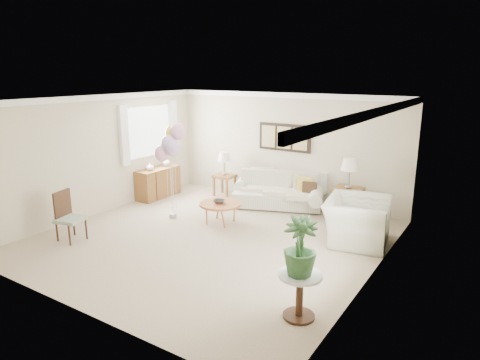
{
  "coord_description": "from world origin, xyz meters",
  "views": [
    {
      "loc": [
        4.57,
        -6.11,
        3.09
      ],
      "look_at": [
        0.26,
        0.6,
        1.05
      ],
      "focal_mm": 32.0,
      "sensor_mm": 36.0,
      "label": 1
    }
  ],
  "objects": [
    {
      "name": "decor_bowl",
      "position": [
        -0.35,
        0.76,
        0.47
      ],
      "size": [
        0.32,
        0.32,
        0.06
      ],
      "primitive_type": "imported",
      "rotation": [
        0.0,
        0.0,
        0.32
      ],
      "color": "#2D2824",
      "rests_on": "coffee_table"
    },
    {
      "name": "armchair",
      "position": [
        2.36,
        1.32,
        0.41
      ],
      "size": [
        1.29,
        1.42,
        0.82
      ],
      "primitive_type": "imported",
      "rotation": [
        0.0,
        0.0,
        1.74
      ],
      "color": "silver",
      "rests_on": "ground"
    },
    {
      "name": "lamp_left",
      "position": [
        -1.43,
        2.51,
        0.99
      ],
      "size": [
        0.33,
        0.33,
        0.58
      ],
      "color": "gray",
      "rests_on": "end_table_left"
    },
    {
      "name": "side_table",
      "position": [
        2.55,
        -1.57,
        0.46
      ],
      "size": [
        0.57,
        0.57,
        0.61
      ],
      "color": "silver",
      "rests_on": "ground"
    },
    {
      "name": "lamp_right",
      "position": [
        1.75,
        2.59,
        1.15
      ],
      "size": [
        0.37,
        0.37,
        0.65
      ],
      "color": "gray",
      "rests_on": "end_table_right"
    },
    {
      "name": "potted_plant",
      "position": [
        2.55,
        -1.6,
        0.99
      ],
      "size": [
        0.53,
        0.53,
        0.75
      ],
      "primitive_type": "imported",
      "rotation": [
        0.0,
        0.0,
        0.3
      ],
      "color": "#1F4523",
      "rests_on": "side_table"
    },
    {
      "name": "accent_chair",
      "position": [
        -2.21,
        -1.49,
        0.49
      ],
      "size": [
        0.56,
        0.56,
        0.94
      ],
      "color": "gray",
      "rests_on": "ground"
    },
    {
      "name": "sofa",
      "position": [
        0.16,
        2.43,
        0.32
      ],
      "size": [
        2.49,
        1.49,
        0.82
      ],
      "color": "silver",
      "rests_on": "ground"
    },
    {
      "name": "balloon_cluster",
      "position": [
        -1.4,
        0.51,
        1.65
      ],
      "size": [
        0.6,
        0.59,
        2.06
      ],
      "color": "gray",
      "rests_on": "ground"
    },
    {
      "name": "wall_art_triptych",
      "position": [
        0.0,
        2.96,
        1.55
      ],
      "size": [
        1.35,
        0.06,
        0.65
      ],
      "color": "black",
      "rests_on": "ground"
    },
    {
      "name": "vase_white",
      "position": [
        -2.74,
        1.23,
        0.84
      ],
      "size": [
        0.19,
        0.19,
        0.19
      ],
      "primitive_type": "imported",
      "rotation": [
        0.0,
        0.0,
        0.04
      ],
      "color": "silver",
      "rests_on": "credenza"
    },
    {
      "name": "ground_plane",
      "position": [
        0.0,
        0.0,
        0.0
      ],
      "size": [
        6.0,
        6.0,
        0.0
      ],
      "primitive_type": "plane",
      "color": "tan"
    },
    {
      "name": "vase_sage",
      "position": [
        -2.74,
        1.82,
        0.85
      ],
      "size": [
        0.24,
        0.24,
        0.21
      ],
      "primitive_type": "imported",
      "rotation": [
        0.0,
        0.0,
        -0.22
      ],
      "color": "#ADB8A1",
      "rests_on": "credenza"
    },
    {
      "name": "credenza",
      "position": [
        -2.76,
        1.5,
        0.37
      ],
      "size": [
        0.46,
        1.2,
        0.74
      ],
      "color": "brown",
      "rests_on": "ground"
    },
    {
      "name": "end_table_right",
      "position": [
        1.75,
        2.59,
        0.55
      ],
      "size": [
        0.6,
        0.54,
        0.65
      ],
      "color": "brown",
      "rests_on": "ground"
    },
    {
      "name": "room_shell",
      "position": [
        -0.11,
        0.09,
        1.63
      ],
      "size": [
        6.04,
        6.04,
        2.6
      ],
      "color": "#BFB297",
      "rests_on": "ground"
    },
    {
      "name": "coffee_table",
      "position": [
        -0.33,
        0.77,
        0.41
      ],
      "size": [
        0.88,
        0.88,
        0.44
      ],
      "color": "#A74D28",
      "rests_on": "ground"
    },
    {
      "name": "end_table_left",
      "position": [
        -1.43,
        2.51,
        0.46
      ],
      "size": [
        0.5,
        0.46,
        0.55
      ],
      "color": "brown",
      "rests_on": "ground"
    }
  ]
}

